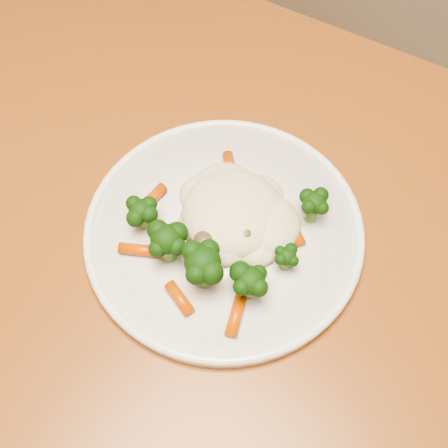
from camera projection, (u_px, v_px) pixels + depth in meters
name	position (u px, v px, depth m)	size (l,w,h in m)	color
dining_table	(237.00, 327.00, 0.65)	(1.36, 1.02, 0.75)	#965422
plate	(224.00, 231.00, 0.60)	(0.29, 0.29, 0.01)	white
meal	(225.00, 225.00, 0.57)	(0.18, 0.19, 0.05)	beige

